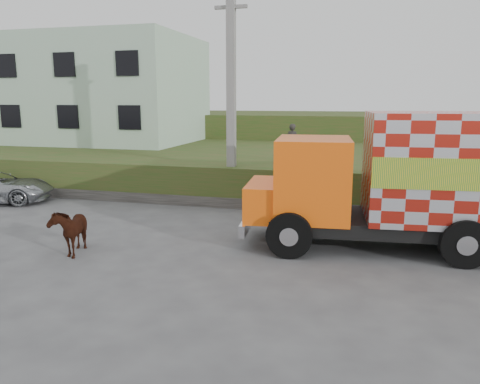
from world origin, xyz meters
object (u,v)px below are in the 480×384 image
(utility_pole, at_px, (231,97))
(pedestrian, at_px, (292,142))
(cow, at_px, (70,229))
(cargo_truck, at_px, (420,181))

(utility_pole, relative_size, pedestrian, 5.26)
(cow, relative_size, pedestrian, 0.99)
(utility_pole, xyz_separation_m, pedestrian, (1.98, 2.11, -1.81))
(utility_pole, xyz_separation_m, cow, (-2.53, -6.56, -3.44))
(cargo_truck, xyz_separation_m, cow, (-8.81, -2.66, -1.25))
(utility_pole, height_order, cargo_truck, utility_pole)
(utility_pole, xyz_separation_m, cargo_truck, (6.28, -3.90, -2.19))
(utility_pole, relative_size, cargo_truck, 0.95)
(cargo_truck, bearing_deg, cow, -168.39)
(utility_pole, height_order, cow, utility_pole)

